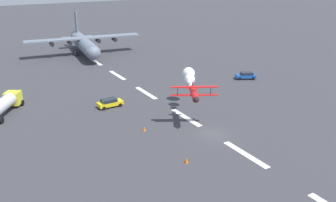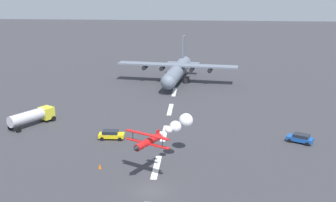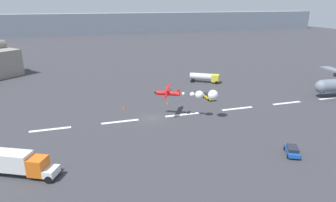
{
  "view_description": "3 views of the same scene",
  "coord_description": "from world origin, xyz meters",
  "px_view_note": "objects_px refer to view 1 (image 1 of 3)",
  "views": [
    {
      "loc": [
        -37.36,
        29.5,
        22.64
      ],
      "look_at": [
        9.3,
        2.06,
        2.52
      ],
      "focal_mm": 38.32,
      "sensor_mm": 36.0,
      "label": 1
    },
    {
      "loc": [
        -50.28,
        -6.11,
        26.88
      ],
      "look_at": [
        29.27,
        0.0,
        3.58
      ],
      "focal_mm": 46.16,
      "sensor_mm": 36.0,
      "label": 2
    },
    {
      "loc": [
        -14.49,
        -59.63,
        24.5
      ],
      "look_at": [
        3.91,
        0.75,
        3.36
      ],
      "focal_mm": 31.85,
      "sensor_mm": 36.0,
      "label": 3
    }
  ],
  "objects_px": {
    "stunt_biplane_red": "(190,80)",
    "traffic_cone_far": "(144,129)",
    "traffic_cone_near": "(187,160)",
    "followme_car_yellow": "(246,75)",
    "fuel_tanker_truck": "(4,104)",
    "cargo_transport_plane": "(85,44)",
    "airport_staff_sedan": "(110,103)"
  },
  "relations": [
    {
      "from": "stunt_biplane_red",
      "to": "traffic_cone_far",
      "type": "xyz_separation_m",
      "value": [
        -3.41,
        10.33,
        -4.95
      ]
    },
    {
      "from": "stunt_biplane_red",
      "to": "traffic_cone_near",
      "type": "bearing_deg",
      "value": 145.02
    },
    {
      "from": "followme_car_yellow",
      "to": "fuel_tanker_truck",
      "type": "bearing_deg",
      "value": 83.97
    },
    {
      "from": "stunt_biplane_red",
      "to": "fuel_tanker_truck",
      "type": "xyz_separation_m",
      "value": [
        14.16,
        27.08,
        -3.58
      ]
    },
    {
      "from": "stunt_biplane_red",
      "to": "followme_car_yellow",
      "type": "distance_m",
      "value": 23.1
    },
    {
      "from": "cargo_transport_plane",
      "to": "airport_staff_sedan",
      "type": "relative_size",
      "value": 7.09
    },
    {
      "from": "traffic_cone_near",
      "to": "stunt_biplane_red",
      "type": "bearing_deg",
      "value": -34.98
    },
    {
      "from": "fuel_tanker_truck",
      "to": "traffic_cone_far",
      "type": "relative_size",
      "value": 11.91
    },
    {
      "from": "stunt_biplane_red",
      "to": "followme_car_yellow",
      "type": "bearing_deg",
      "value": -66.28
    },
    {
      "from": "airport_staff_sedan",
      "to": "traffic_cone_near",
      "type": "xyz_separation_m",
      "value": [
        -22.71,
        -1.0,
        -0.44
      ]
    },
    {
      "from": "cargo_transport_plane",
      "to": "fuel_tanker_truck",
      "type": "height_order",
      "value": "cargo_transport_plane"
    },
    {
      "from": "cargo_transport_plane",
      "to": "stunt_biplane_red",
      "type": "bearing_deg",
      "value": -177.37
    },
    {
      "from": "cargo_transport_plane",
      "to": "stunt_biplane_red",
      "type": "relative_size",
      "value": 2.41
    },
    {
      "from": "cargo_transport_plane",
      "to": "fuel_tanker_truck",
      "type": "relative_size",
      "value": 3.48
    },
    {
      "from": "fuel_tanker_truck",
      "to": "traffic_cone_far",
      "type": "height_order",
      "value": "fuel_tanker_truck"
    },
    {
      "from": "followme_car_yellow",
      "to": "traffic_cone_near",
      "type": "distance_m",
      "value": 38.71
    },
    {
      "from": "traffic_cone_far",
      "to": "followme_car_yellow",
      "type": "bearing_deg",
      "value": -68.06
    },
    {
      "from": "followme_car_yellow",
      "to": "cargo_transport_plane",
      "type": "bearing_deg",
      "value": 30.37
    },
    {
      "from": "traffic_cone_near",
      "to": "traffic_cone_far",
      "type": "bearing_deg",
      "value": 1.52
    },
    {
      "from": "followme_car_yellow",
      "to": "airport_staff_sedan",
      "type": "xyz_separation_m",
      "value": [
        -0.76,
        31.79,
        0.0
      ]
    },
    {
      "from": "traffic_cone_near",
      "to": "followme_car_yellow",
      "type": "bearing_deg",
      "value": -52.69
    },
    {
      "from": "fuel_tanker_truck",
      "to": "traffic_cone_far",
      "type": "xyz_separation_m",
      "value": [
        -17.57,
        -16.75,
        -1.37
      ]
    },
    {
      "from": "stunt_biplane_red",
      "to": "traffic_cone_near",
      "type": "xyz_separation_m",
      "value": [
        -14.35,
        10.04,
        -4.95
      ]
    },
    {
      "from": "cargo_transport_plane",
      "to": "fuel_tanker_truck",
      "type": "bearing_deg",
      "value": 143.94
    },
    {
      "from": "stunt_biplane_red",
      "to": "airport_staff_sedan",
      "type": "relative_size",
      "value": 2.94
    },
    {
      "from": "traffic_cone_near",
      "to": "traffic_cone_far",
      "type": "relative_size",
      "value": 1.0
    },
    {
      "from": "cargo_transport_plane",
      "to": "stunt_biplane_red",
      "type": "distance_m",
      "value": 48.4
    },
    {
      "from": "followme_car_yellow",
      "to": "airport_staff_sedan",
      "type": "height_order",
      "value": "same"
    },
    {
      "from": "fuel_tanker_truck",
      "to": "traffic_cone_near",
      "type": "xyz_separation_m",
      "value": [
        -28.51,
        -17.04,
        -1.37
      ]
    },
    {
      "from": "traffic_cone_far",
      "to": "traffic_cone_near",
      "type": "bearing_deg",
      "value": -178.48
    },
    {
      "from": "followme_car_yellow",
      "to": "airport_staff_sedan",
      "type": "distance_m",
      "value": 31.8
    },
    {
      "from": "traffic_cone_near",
      "to": "traffic_cone_far",
      "type": "distance_m",
      "value": 10.95
    }
  ]
}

